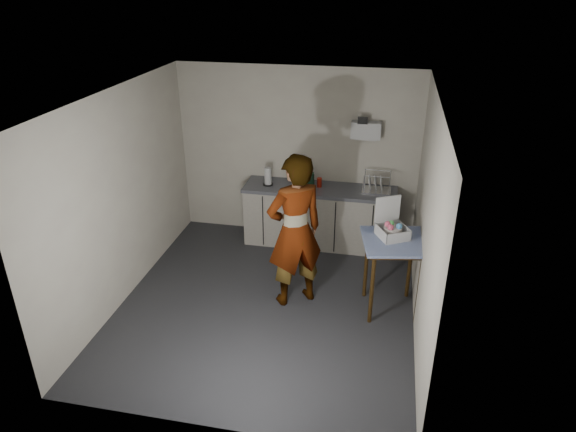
% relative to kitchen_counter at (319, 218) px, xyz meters
% --- Properties ---
extents(ground, '(4.00, 4.00, 0.00)m').
position_rel_kitchen_counter_xyz_m(ground, '(-0.40, -1.70, -0.43)').
color(ground, '#26272B').
rests_on(ground, ground).
extents(wall_back, '(3.60, 0.02, 2.60)m').
position_rel_kitchen_counter_xyz_m(wall_back, '(-0.40, 0.29, 0.87)').
color(wall_back, beige).
rests_on(wall_back, ground).
extents(wall_right, '(0.02, 4.00, 2.60)m').
position_rel_kitchen_counter_xyz_m(wall_right, '(1.39, -1.70, 0.87)').
color(wall_right, beige).
rests_on(wall_right, ground).
extents(wall_left, '(0.02, 4.00, 2.60)m').
position_rel_kitchen_counter_xyz_m(wall_left, '(-2.19, -1.70, 0.87)').
color(wall_left, beige).
rests_on(wall_left, ground).
extents(ceiling, '(3.60, 4.00, 0.01)m').
position_rel_kitchen_counter_xyz_m(ceiling, '(-0.40, -1.70, 2.17)').
color(ceiling, white).
rests_on(ceiling, wall_back).
extents(kitchen_counter, '(2.24, 0.62, 0.91)m').
position_rel_kitchen_counter_xyz_m(kitchen_counter, '(0.00, 0.00, 0.00)').
color(kitchen_counter, black).
rests_on(kitchen_counter, ground).
extents(wall_shelf, '(0.42, 0.18, 0.37)m').
position_rel_kitchen_counter_xyz_m(wall_shelf, '(0.60, 0.22, 1.32)').
color(wall_shelf, silver).
rests_on(wall_shelf, ground).
extents(side_table, '(0.86, 0.86, 0.96)m').
position_rel_kitchen_counter_xyz_m(side_table, '(1.10, -1.51, 0.41)').
color(side_table, '#3C270D').
rests_on(side_table, ground).
extents(standing_man, '(0.85, 0.79, 1.95)m').
position_rel_kitchen_counter_xyz_m(standing_man, '(-0.08, -1.56, 0.55)').
color(standing_man, '#B2A593').
rests_on(standing_man, ground).
extents(soap_bottle, '(0.16, 0.16, 0.32)m').
position_rel_kitchen_counter_xyz_m(soap_bottle, '(-0.14, 0.00, 0.64)').
color(soap_bottle, black).
rests_on(soap_bottle, kitchen_counter).
extents(soda_can, '(0.07, 0.07, 0.14)m').
position_rel_kitchen_counter_xyz_m(soda_can, '(-0.02, 0.04, 0.55)').
color(soda_can, red).
rests_on(soda_can, kitchen_counter).
extents(dark_bottle, '(0.06, 0.06, 0.21)m').
position_rel_kitchen_counter_xyz_m(dark_bottle, '(-0.34, 0.04, 0.59)').
color(dark_bottle, black).
rests_on(dark_bottle, kitchen_counter).
extents(paper_towel, '(0.15, 0.15, 0.27)m').
position_rel_kitchen_counter_xyz_m(paper_towel, '(-0.77, -0.03, 0.61)').
color(paper_towel, black).
rests_on(paper_towel, kitchen_counter).
extents(dish_rack, '(0.40, 0.30, 0.28)m').
position_rel_kitchen_counter_xyz_m(dish_rack, '(0.81, 0.04, 0.55)').
color(dish_rack, silver).
rests_on(dish_rack, kitchen_counter).
extents(bakery_box, '(0.44, 0.45, 0.45)m').
position_rel_kitchen_counter_xyz_m(bakery_box, '(1.05, -1.42, 0.63)').
color(bakery_box, silver).
rests_on(bakery_box, side_table).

